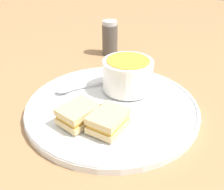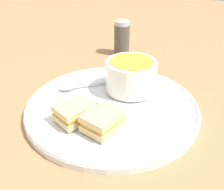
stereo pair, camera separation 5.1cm
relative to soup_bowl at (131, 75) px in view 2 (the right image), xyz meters
The scene contains 7 objects.
ground_plane 0.08m from the soup_bowl, 169.21° to the left, with size 2.40×2.40×0.00m, color #9E754C.
plate 0.08m from the soup_bowl, 169.21° to the left, with size 0.34×0.34×0.02m.
soup_bowl is the anchor object (origin of this frame).
spoon 0.13m from the soup_bowl, 112.93° to the left, with size 0.10×0.10×0.01m.
sandwich_half_near 0.15m from the soup_bowl, 160.56° to the left, with size 0.08×0.07×0.03m.
sandwich_half_far 0.14m from the soup_bowl, behind, with size 0.08×0.07×0.03m.
salt_shaker 0.24m from the soup_bowl, 27.80° to the left, with size 0.04×0.04×0.10m.
Camera 2 is at (-0.39, -0.18, 0.30)m, focal length 42.00 mm.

